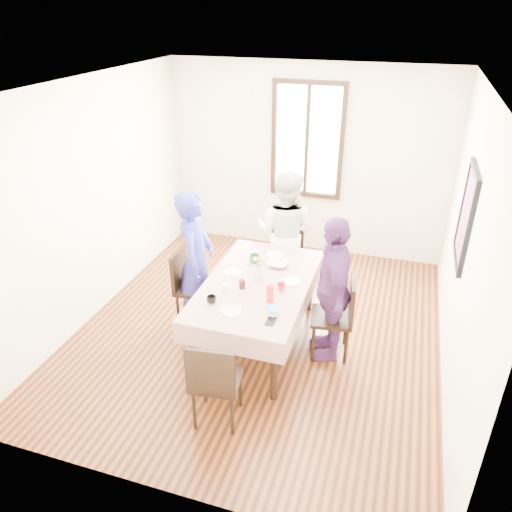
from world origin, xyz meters
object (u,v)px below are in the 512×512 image
chair_far (285,258)px  person_far (285,233)px  dining_table (257,313)px  chair_left (196,288)px  chair_near (217,379)px  chair_right (331,317)px  person_right (332,289)px  person_left (196,261)px

chair_far → person_far: person_far is taller
dining_table → person_far: bearing=90.0°
chair_left → chair_near: same height
chair_left → chair_near: 1.56m
chair_left → chair_near: size_ratio=1.00×
chair_near → person_far: bearing=82.7°
chair_right → person_right: (-0.02, -0.00, 0.34)m
dining_table → person_far: (0.00, 1.16, 0.44)m
chair_left → dining_table: bearing=73.9°
dining_table → chair_left: (-0.79, 0.16, 0.08)m
chair_right → chair_far: bearing=26.4°
chair_right → chair_far: 1.38m
person_left → person_far: (0.77, 1.00, -0.00)m
dining_table → chair_far: chair_far is taller
chair_far → chair_near: bearing=84.1°
dining_table → chair_right: 0.80m
chair_near → chair_right: bearing=50.0°
chair_left → chair_right: bearing=81.5°
chair_right → person_far: bearing=26.9°
chair_right → chair_far: size_ratio=1.00×
person_right → dining_table: bearing=-101.7°
chair_right → person_far: size_ratio=0.56×
chair_left → chair_far: bearing=137.6°
person_left → chair_near: bearing=-160.0°
person_far → dining_table: bearing=97.9°
person_left → dining_table: bearing=-111.7°
chair_left → person_left: (0.02, 0.00, 0.36)m
chair_left → person_far: size_ratio=0.56×
chair_left → person_left: bearing=85.4°
dining_table → chair_near: bearing=-90.0°
dining_table → chair_far: (0.00, 1.18, 0.08)m
person_far → person_right: (0.77, -1.11, -0.02)m
dining_table → person_right: person_right is taller
chair_left → person_left: 0.36m
chair_near → person_left: 1.59m
chair_far → person_right: size_ratio=0.57×
chair_near → dining_table: bearing=82.7°
person_far → chair_far: bearing=-82.1°
chair_far → person_far: 0.36m
chair_left → chair_right: same height
dining_table → person_left: 0.90m
dining_table → chair_right: chair_right is taller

